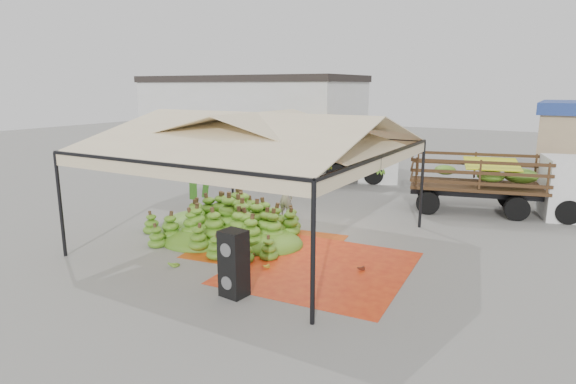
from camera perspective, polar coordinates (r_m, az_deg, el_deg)
The scene contains 17 objects.
ground at distance 15.33m, azimuth -3.50°, elevation -5.72°, with size 90.00×90.00×0.00m, color slate.
canopy_tent at distance 14.64m, azimuth -3.67°, elevation 6.65°, with size 8.10×8.10×4.00m.
building_white at distance 31.83m, azimuth -4.52°, elevation 8.72°, with size 14.30×6.30×5.40m.
tarp_left at distance 14.77m, azimuth -2.32°, elevation -6.39°, with size 4.01×3.82×0.01m, color #D45014.
tarp_right at distance 13.12m, azimuth 4.00°, elevation -8.89°, with size 4.47×4.69×0.01m, color #E24B15.
banana_heap at distance 15.76m, azimuth -6.91°, elevation -2.86°, with size 5.91×4.86×1.27m, color #4D7718.
hand_yellow_a at distance 14.86m, azimuth -7.54°, elevation -5.93°, with size 0.50×0.41×0.23m, color gold.
hand_yellow_b at distance 13.06m, azimuth -2.81°, elevation -8.60°, with size 0.38×0.31×0.17m, color gold.
hand_red_a at distance 13.88m, azimuth -4.58°, elevation -7.29°, with size 0.41×0.34×0.19m, color #512812.
hand_red_b at distance 13.06m, azimuth 8.44°, elevation -8.73°, with size 0.38×0.31×0.17m, color #561D13.
hand_green at distance 13.53m, azimuth -13.42°, elevation -8.14°, with size 0.42×0.34×0.19m, color #487D1A.
hanging_bunches at distance 13.13m, azimuth 4.76°, elevation 2.97°, with size 3.24×0.24×0.20m.
speaker_stack at distance 11.24m, azimuth -6.44°, elevation -8.42°, with size 0.62×0.55×1.58m.
banana_leaves at distance 18.93m, azimuth -9.62°, elevation -2.33°, with size 0.96×1.36×3.70m, color #347920, non-canonical shape.
vendor at distance 17.67m, azimuth -0.32°, elevation -0.63°, with size 0.56×0.37×1.54m, color gray.
truck_left at distance 25.11m, azimuth 5.28°, elevation 4.96°, with size 7.57×4.92×2.46m.
truck_right at distance 19.98m, azimuth 24.57°, elevation 1.52°, with size 6.83×3.71×2.23m.
Camera 1 is at (8.15, -12.07, 4.78)m, focal length 30.00 mm.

